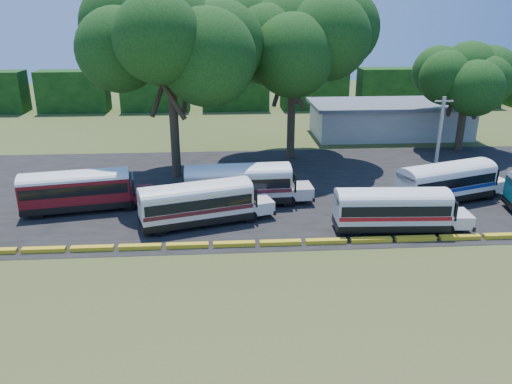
{
  "coord_description": "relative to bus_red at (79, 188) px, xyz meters",
  "views": [
    {
      "loc": [
        -2.07,
        -28.06,
        14.39
      ],
      "look_at": [
        0.25,
        6.0,
        1.87
      ],
      "focal_mm": 35.0,
      "sensor_mm": 36.0,
      "label": 1
    }
  ],
  "objects": [
    {
      "name": "tree_east",
      "position": [
        36.49,
        15.27,
        6.44
      ],
      "size": [
        8.48,
        8.48,
        11.42
      ],
      "color": "#322719",
      "rests_on": "ground"
    },
    {
      "name": "tree_west",
      "position": [
        6.56,
        7.86,
        10.46
      ],
      "size": [
        11.54,
        11.54,
        16.56
      ],
      "color": "#322719",
      "rests_on": "ground"
    },
    {
      "name": "bus_red",
      "position": [
        0.0,
        0.0,
        0.0
      ],
      "size": [
        9.88,
        4.03,
        3.16
      ],
      "rotation": [
        0.0,
        0.0,
        0.18
      ],
      "color": "black",
      "rests_on": "ground"
    },
    {
      "name": "bus_white_red",
      "position": [
        22.37,
        -5.22,
        -0.08
      ],
      "size": [
        9.41,
        2.71,
        3.06
      ],
      "rotation": [
        0.0,
        0.0,
        -0.04
      ],
      "color": "black",
      "rests_on": "ground"
    },
    {
      "name": "ground",
      "position": [
        12.91,
        -7.88,
        -1.81
      ],
      "size": [
        160.0,
        160.0,
        0.0
      ],
      "primitive_type": "plane",
      "color": "#35531B",
      "rests_on": "ground"
    },
    {
      "name": "treeline_backdrop",
      "position": [
        12.91,
        40.12,
        1.19
      ],
      "size": [
        130.0,
        4.0,
        6.0
      ],
      "color": "black",
      "rests_on": "ground"
    },
    {
      "name": "bus_cream_east",
      "position": [
        12.12,
        0.48,
        0.04
      ],
      "size": [
        10.07,
        2.94,
        3.27
      ],
      "rotation": [
        0.0,
        0.0,
        0.05
      ],
      "color": "black",
      "rests_on": "ground"
    },
    {
      "name": "utility_pole",
      "position": [
        29.65,
        5.24,
        2.02
      ],
      "size": [
        1.6,
        0.3,
        7.44
      ],
      "color": "gray",
      "rests_on": "ground"
    },
    {
      "name": "curb",
      "position": [
        12.91,
        -6.88,
        -1.66
      ],
      "size": [
        53.7,
        0.45,
        0.3
      ],
      "color": "yellow",
      "rests_on": "ground"
    },
    {
      "name": "asphalt_strip",
      "position": [
        13.91,
        4.12,
        -1.8
      ],
      "size": [
        64.0,
        24.0,
        0.02
      ],
      "primitive_type": "cube",
      "color": "black",
      "rests_on": "ground"
    },
    {
      "name": "terminal_building",
      "position": [
        30.91,
        22.12,
        0.22
      ],
      "size": [
        19.0,
        9.0,
        4.0
      ],
      "color": "beige",
      "rests_on": "ground"
    },
    {
      "name": "tree_center",
      "position": [
        17.77,
        13.5,
        9.94
      ],
      "size": [
        12.29,
        12.29,
        16.3
      ],
      "color": "#322719",
      "rests_on": "ground"
    },
    {
      "name": "bus_white_blue",
      "position": [
        28.38,
        -0.06,
        0.0
      ],
      "size": [
        10.0,
        5.39,
        3.21
      ],
      "rotation": [
        0.0,
        0.0,
        0.33
      ],
      "color": "black",
      "rests_on": "ground"
    },
    {
      "name": "bus_cream_west",
      "position": [
        9.05,
        -3.22,
        -0.04
      ],
      "size": [
        9.8,
        4.93,
        3.13
      ],
      "rotation": [
        0.0,
        0.0,
        0.29
      ],
      "color": "black",
      "rests_on": "ground"
    }
  ]
}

